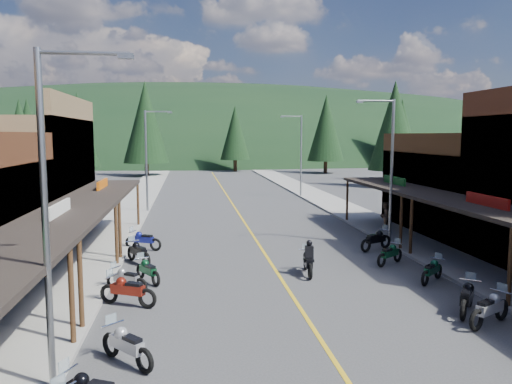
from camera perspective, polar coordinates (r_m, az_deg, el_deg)
name	(u,v)px	position (r m, az deg, el deg)	size (l,w,h in m)	color
ground	(294,298)	(19.17, 4.32, -12.01)	(220.00, 220.00, 0.00)	#38383A
centerline	(239,214)	(38.45, -1.91, -2.59)	(0.15, 90.00, 0.01)	gold
sidewalk_west	(124,216)	(38.55, -14.90, -2.67)	(3.40, 94.00, 0.15)	gray
sidewalk_east	(348,211)	(40.25, 10.52, -2.18)	(3.40, 94.00, 0.15)	gray
shop_west_3	(8,182)	(30.83, -26.53, 1.06)	(10.90, 10.20, 8.20)	brown
shop_east_3	(471,192)	(34.16, 23.31, 0.02)	(10.90, 10.20, 6.20)	#4C2D16
streetlight_0	(51,207)	(12.28, -22.35, -1.56)	(2.16, 0.18, 8.00)	gray
streetlight_1	(148,156)	(39.92, -12.23, 4.04)	(2.16, 0.18, 8.00)	gray
streetlight_2	(389,165)	(27.98, 14.98, 2.97)	(2.16, 0.18, 8.00)	gray
streetlight_3	(300,152)	(49.00, 5.01, 4.59)	(2.16, 0.18, 8.00)	gray
ridge_hill	(201,155)	(152.94, -6.31, 4.19)	(310.00, 140.00, 60.00)	black
pine_1	(67,128)	(90.06, -20.83, 6.82)	(5.88, 5.88, 12.50)	black
pine_2	(146,122)	(76.04, -12.50, 7.80)	(6.72, 6.72, 14.00)	black
pine_3	(235,133)	(84.14, -2.41, 6.78)	(5.04, 5.04, 11.00)	black
pine_4	(326,128)	(80.79, 8.01, 7.27)	(5.88, 5.88, 12.50)	black
pine_5	(392,125)	(97.44, 15.25, 7.41)	(6.72, 6.72, 14.00)	black
pine_6	(475,133)	(95.76, 23.77, 6.20)	(5.04, 5.04, 11.00)	black
pine_7	(28,129)	(97.91, -24.63, 6.60)	(5.88, 5.88, 12.50)	black
pine_8	(20,136)	(60.56, -25.33, 5.79)	(4.48, 4.48, 10.00)	black
pine_9	(401,133)	(68.67, 16.29, 6.50)	(4.93, 4.93, 10.80)	black
pine_10	(78,130)	(69.24, -19.68, 6.72)	(5.38, 5.38, 11.60)	black
pine_11	(394,126)	(60.66, 15.54, 7.32)	(5.82, 5.82, 12.40)	black
bike_west_6	(127,343)	(14.21, -14.56, -16.40)	(0.70, 2.10, 1.20)	#AAA9AF
bike_west_7	(128,289)	(18.66, -14.46, -10.68)	(0.74, 2.22, 1.27)	maroon
bike_west_8	(126,278)	(20.34, -14.59, -9.49)	(0.64, 1.92, 1.10)	gray
bike_west_9	(148,269)	(21.34, -12.27, -8.63)	(0.65, 1.96, 1.12)	#0C3F20
bike_west_10	(138,251)	(24.47, -13.28, -6.59)	(0.71, 2.13, 1.22)	black
bike_west_11	(143,239)	(27.26, -12.79, -5.27)	(0.69, 2.08, 1.19)	navy
bike_east_6	(490,307)	(17.97, 25.16, -11.81)	(0.72, 2.17, 1.24)	#9C9BA0
bike_east_7	(467,296)	(18.82, 22.98, -10.89)	(0.72, 2.17, 1.24)	black
bike_east_8	(432,269)	(22.14, 19.47, -8.33)	(0.64, 1.93, 1.11)	#0B3A25
bike_east_9	(390,253)	(24.51, 15.06, -6.72)	(0.66, 1.99, 1.13)	#0C3E21
bike_east_10	(376,239)	(27.25, 13.55, -5.21)	(0.74, 2.21, 1.26)	black
rider_on_bike	(308,260)	(22.09, 5.96, -7.78)	(0.92, 2.17, 1.60)	black
pedestrian_east_b	(384,216)	(32.41, 14.47, -2.64)	(0.87, 0.50, 1.79)	brown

